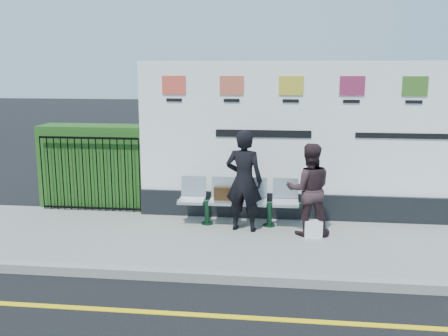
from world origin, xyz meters
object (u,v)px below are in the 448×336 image
Objects in this scene: woman_left at (244,181)px; billboard at (348,153)px; bench at (238,213)px; woman_right at (309,190)px.

billboard is at bearing -146.35° from woman_left.
woman_left is (-1.89, -0.86, -0.39)m from billboard.
woman_right is at bearing -17.74° from bench.
woman_right is at bearing -128.08° from billboard.
billboard reaches higher than woman_left.
billboard is 2.12m from woman_left.
billboard is 4.39× the size of woman_left.
woman_left is at bearing -65.96° from bench.
bench is at bearing -22.76° from woman_right.
billboard is 3.62× the size of bench.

